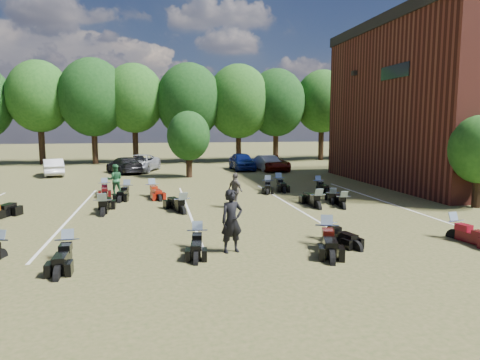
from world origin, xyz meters
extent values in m
plane|color=brown|center=(0.00, 0.00, 0.00)|extent=(160.00, 160.00, 0.00)
imported|color=silver|center=(-12.25, 18.61, 0.66)|extent=(2.39, 4.23, 1.32)
imported|color=#92949A|center=(-5.76, 20.18, 0.72)|extent=(3.66, 5.61, 1.43)
imported|color=black|center=(-6.97, 19.25, 0.66)|extent=(3.54, 4.91, 1.32)
imported|color=navy|center=(2.92, 19.93, 0.76)|extent=(1.88, 4.47, 1.51)
imported|color=#9D9C98|center=(4.83, 19.38, 0.66)|extent=(1.91, 4.16, 1.32)
imported|color=#520C04|center=(5.43, 18.89, 0.65)|extent=(2.20, 4.72, 1.31)
imported|color=#37373C|center=(14.05, 20.19, 0.63)|extent=(2.14, 4.50, 1.27)
imported|color=black|center=(-2.17, -3.89, 0.97)|extent=(0.81, 0.63, 1.95)
imported|color=#235E33|center=(-6.69, 8.14, 0.86)|extent=(0.91, 0.74, 1.72)
imported|color=#524C46|center=(-0.75, 3.16, 0.82)|extent=(0.81, 1.04, 1.65)
cube|color=black|center=(9.35, 12.00, 7.50)|extent=(0.30, 0.40, 0.30)
cube|color=black|center=(9.47, 7.00, 7.00)|extent=(0.06, 3.00, 0.80)
cylinder|color=black|center=(-16.00, 29.00, 2.04)|extent=(0.58, 0.58, 4.08)
ellipsoid|color=#1E4C19|center=(-16.00, 29.00, 6.33)|extent=(6.00, 6.00, 6.90)
cylinder|color=black|center=(-11.00, 29.00, 2.04)|extent=(0.57, 0.58, 4.08)
ellipsoid|color=#1E4C19|center=(-11.00, 29.00, 6.33)|extent=(6.00, 6.00, 6.90)
cylinder|color=black|center=(-6.00, 29.00, 2.04)|extent=(0.57, 0.58, 4.08)
ellipsoid|color=#1E4C19|center=(-6.00, 29.00, 6.33)|extent=(6.00, 6.00, 6.90)
cylinder|color=black|center=(-1.00, 29.00, 2.04)|extent=(0.58, 0.58, 4.08)
ellipsoid|color=#1E4C19|center=(-1.00, 29.00, 6.33)|extent=(6.00, 6.00, 6.90)
cylinder|color=black|center=(4.00, 29.00, 2.04)|extent=(0.57, 0.58, 4.08)
ellipsoid|color=#1E4C19|center=(4.00, 29.00, 6.33)|extent=(6.00, 6.00, 6.90)
cylinder|color=black|center=(9.00, 29.00, 2.04)|extent=(0.57, 0.58, 4.08)
ellipsoid|color=#1E4C19|center=(9.00, 29.00, 6.33)|extent=(6.00, 6.00, 6.90)
cylinder|color=black|center=(14.00, 29.00, 2.04)|extent=(0.57, 0.58, 4.08)
ellipsoid|color=#1E4C19|center=(14.00, 29.00, 6.33)|extent=(6.00, 6.00, 6.90)
cylinder|color=black|center=(19.00, 29.00, 2.04)|extent=(0.58, 0.58, 4.08)
ellipsoid|color=#1E4C19|center=(19.00, 29.00, 6.33)|extent=(6.00, 6.00, 6.90)
cylinder|color=black|center=(24.00, 29.00, 2.04)|extent=(0.58, 0.58, 4.08)
ellipsoid|color=#1E4C19|center=(24.00, 29.00, 6.33)|extent=(6.00, 6.00, 6.90)
cylinder|color=black|center=(10.50, 1.00, 0.85)|extent=(0.24, 0.24, 1.71)
sphere|color=#1E4C19|center=(10.50, 1.00, 2.76)|extent=(2.80, 2.80, 2.80)
cylinder|color=black|center=(-2.00, 15.50, 0.95)|extent=(0.24, 0.24, 1.90)
sphere|color=#1E4C19|center=(-2.00, 15.50, 3.10)|extent=(3.20, 3.20, 3.20)
cube|color=silver|center=(-8.00, 3.00, 0.01)|extent=(0.10, 14.00, 0.01)
cube|color=silver|center=(-3.00, 3.00, 0.01)|extent=(0.10, 14.00, 0.01)
cube|color=silver|center=(2.00, 3.00, 0.01)|extent=(0.10, 14.00, 0.01)
cube|color=silver|center=(7.00, 3.00, 0.01)|extent=(0.10, 14.00, 0.01)
camera|label=1|loc=(-4.37, -16.46, 3.88)|focal=32.00mm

